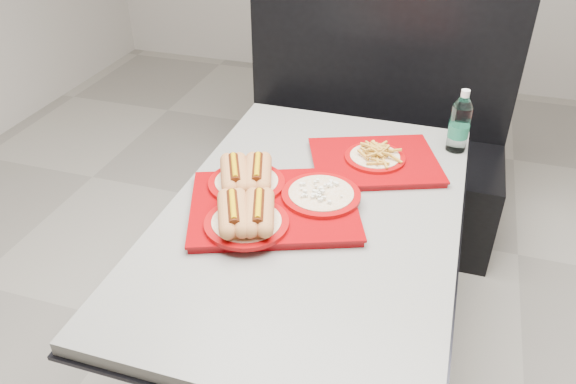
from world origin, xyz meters
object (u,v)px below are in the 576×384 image
(diner_table, at_px, (311,252))
(tray_near, at_px, (267,200))
(booth_bench, at_px, (368,146))
(water_bottle, at_px, (460,125))
(tray_far, at_px, (375,159))

(diner_table, height_order, tray_near, tray_near)
(booth_bench, bearing_deg, diner_table, -90.00)
(tray_near, relative_size, water_bottle, 2.64)
(booth_bench, xyz_separation_m, tray_far, (0.14, -0.76, 0.37))
(booth_bench, xyz_separation_m, tray_near, (-0.14, -1.13, 0.39))
(tray_far, bearing_deg, booth_bench, 100.20)
(water_bottle, bearing_deg, tray_far, -143.02)
(diner_table, xyz_separation_m, tray_near, (-0.14, -0.04, 0.21))
(booth_bench, relative_size, tray_far, 2.53)
(diner_table, relative_size, tray_near, 2.27)
(diner_table, bearing_deg, water_bottle, 53.16)
(diner_table, xyz_separation_m, tray_far, (0.14, 0.34, 0.19))
(tray_near, distance_m, water_bottle, 0.79)
(booth_bench, height_order, water_bottle, booth_bench)
(diner_table, xyz_separation_m, water_bottle, (0.40, 0.54, 0.27))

